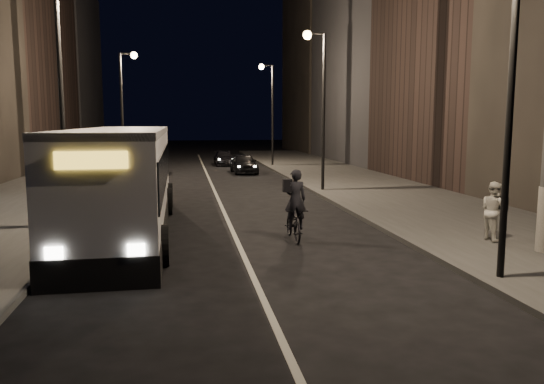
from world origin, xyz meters
name	(u,v)px	position (x,y,z in m)	size (l,w,h in m)	color
ground	(242,251)	(0.00, 0.00, 0.00)	(180.00, 180.00, 0.00)	black
sidewalk_right	(363,185)	(8.50, 14.00, 0.08)	(7.00, 70.00, 0.16)	#343431
sidewalk_left	(50,192)	(-8.50, 14.00, 0.08)	(7.00, 70.00, 0.16)	#343431
building_row_right	(398,38)	(16.00, 27.50, 10.50)	(8.00, 61.00, 21.00)	black
streetlight_right_near	(502,46)	(5.33, -4.00, 5.36)	(1.20, 0.44, 8.12)	black
streetlight_right_mid	(319,89)	(5.33, 12.00, 5.36)	(1.20, 0.44, 8.12)	black
streetlight_right_far	(269,101)	(5.33, 28.00, 5.36)	(1.20, 0.44, 8.12)	black
streetlight_left_near	(68,72)	(-5.33, 4.00, 5.36)	(1.20, 0.44, 8.12)	black
streetlight_left_far	(126,96)	(-5.33, 22.00, 5.36)	(1.20, 0.44, 8.12)	black
city_bus	(124,176)	(-3.60, 3.35, 1.90)	(3.16, 13.03, 3.49)	white
cyclist_on_bicycle	(294,217)	(1.80, 1.18, 0.76)	(0.69, 1.97, 2.27)	black
pedestrian_woman	(494,211)	(7.60, -0.47, 1.05)	(0.87, 0.68, 1.79)	beige
car_near	(244,163)	(2.67, 23.12, 0.71)	(1.68, 4.18, 1.42)	black
car_mid	(156,164)	(-3.60, 24.07, 0.68)	(1.43, 4.11, 1.35)	#404043
car_far	(224,158)	(1.80, 30.26, 0.59)	(1.65, 4.07, 1.18)	black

